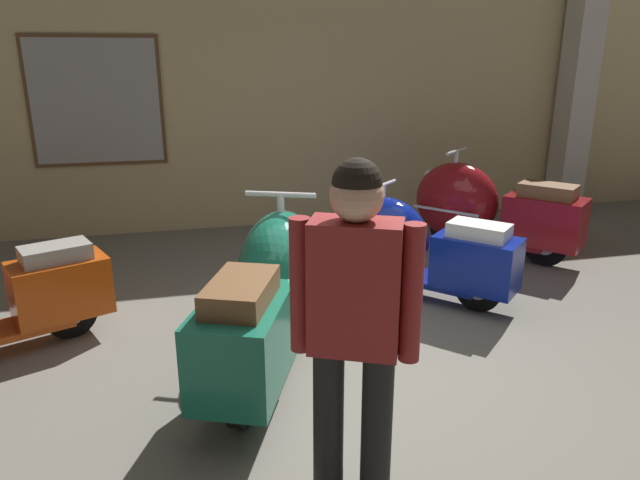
{
  "coord_description": "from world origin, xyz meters",
  "views": [
    {
      "loc": [
        -1.18,
        -3.33,
        2.04
      ],
      "look_at": [
        -0.1,
        1.16,
        0.57
      ],
      "focal_mm": 32.23,
      "sensor_mm": 36.0,
      "label": 1
    }
  ],
  "objects": [
    {
      "name": "ground_plane",
      "position": [
        0.0,
        0.0,
        0.0
      ],
      "size": [
        60.0,
        60.0,
        0.0
      ],
      "primitive_type": "plane",
      "color": "slate"
    },
    {
      "name": "showroom_back_wall",
      "position": [
        0.12,
        3.79,
        1.65
      ],
      "size": [
        18.0,
        0.63,
        3.31
      ],
      "color": "#CCB784",
      "rests_on": "ground"
    },
    {
      "name": "scooter_1",
      "position": [
        -0.65,
        0.26,
        0.52
      ],
      "size": [
        1.2,
        1.92,
        1.14
      ],
      "rotation": [
        0.0,
        0.0,
        1.18
      ],
      "color": "black",
      "rests_on": "ground"
    },
    {
      "name": "scooter_2",
      "position": [
        0.73,
        1.15,
        0.45
      ],
      "size": [
        1.43,
        1.49,
        0.98
      ],
      "rotation": [
        0.0,
        0.0,
        2.32
      ],
      "color": "black",
      "rests_on": "ground"
    },
    {
      "name": "scooter_3",
      "position": [
        1.91,
        2.07,
        0.5
      ],
      "size": [
        1.55,
        1.7,
        1.1
      ],
      "rotation": [
        0.0,
        0.0,
        2.28
      ],
      "color": "black",
      "rests_on": "ground"
    },
    {
      "name": "visitor_0",
      "position": [
        -0.51,
        -1.19,
        0.96
      ],
      "size": [
        0.52,
        0.38,
        1.67
      ],
      "rotation": [
        0.0,
        0.0,
        1.14
      ],
      "color": "black",
      "rests_on": "ground"
    }
  ]
}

